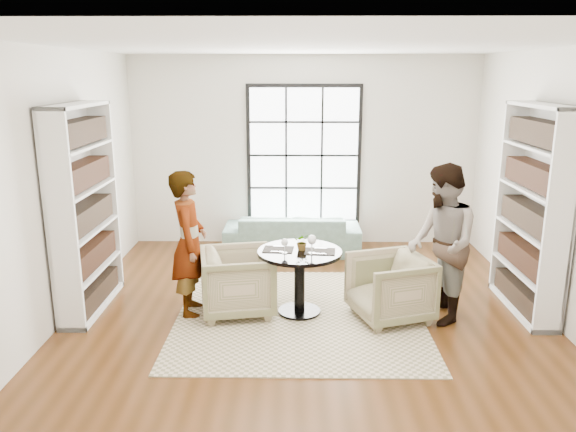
{
  "coord_description": "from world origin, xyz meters",
  "views": [
    {
      "loc": [
        -0.15,
        -5.93,
        2.73
      ],
      "look_at": [
        -0.23,
        0.4,
        1.11
      ],
      "focal_mm": 35.0,
      "sensor_mm": 36.0,
      "label": 1
    }
  ],
  "objects_px": {
    "sofa": "(292,233)",
    "wine_glass_left": "(285,243)",
    "person_left": "(189,243)",
    "flower_centerpiece": "(302,242)",
    "person_right": "(442,244)",
    "armchair_left": "(238,282)",
    "wine_glass_right": "(312,240)",
    "armchair_right": "(390,288)",
    "pedestal_table": "(300,268)"
  },
  "relations": [
    {
      "from": "sofa",
      "to": "wine_glass_left",
      "type": "height_order",
      "value": "wine_glass_left"
    },
    {
      "from": "person_left",
      "to": "flower_centerpiece",
      "type": "relative_size",
      "value": 8.51
    },
    {
      "from": "person_right",
      "to": "flower_centerpiece",
      "type": "bearing_deg",
      "value": -97.26
    },
    {
      "from": "armchair_left",
      "to": "wine_glass_right",
      "type": "xyz_separation_m",
      "value": [
        0.84,
        -0.13,
        0.54
      ]
    },
    {
      "from": "wine_glass_left",
      "to": "armchair_right",
      "type": "bearing_deg",
      "value": -1.41
    },
    {
      "from": "wine_glass_right",
      "to": "armchair_right",
      "type": "bearing_deg",
      "value": -1.26
    },
    {
      "from": "sofa",
      "to": "armchair_left",
      "type": "relative_size",
      "value": 2.5
    },
    {
      "from": "armchair_left",
      "to": "flower_centerpiece",
      "type": "xyz_separation_m",
      "value": [
        0.74,
        0.0,
        0.49
      ]
    },
    {
      "from": "sofa",
      "to": "wine_glass_left",
      "type": "bearing_deg",
      "value": 88.43
    },
    {
      "from": "pedestal_table",
      "to": "person_left",
      "type": "bearing_deg",
      "value": 179.09
    },
    {
      "from": "wine_glass_right",
      "to": "sofa",
      "type": "bearing_deg",
      "value": 95.33
    },
    {
      "from": "pedestal_table",
      "to": "armchair_right",
      "type": "distance_m",
      "value": 1.04
    },
    {
      "from": "person_right",
      "to": "flower_centerpiece",
      "type": "xyz_separation_m",
      "value": [
        -1.54,
        0.15,
        -0.03
      ]
    },
    {
      "from": "armchair_left",
      "to": "flower_centerpiece",
      "type": "bearing_deg",
      "value": -100.56
    },
    {
      "from": "armchair_right",
      "to": "person_right",
      "type": "relative_size",
      "value": 0.46
    },
    {
      "from": "person_right",
      "to": "flower_centerpiece",
      "type": "relative_size",
      "value": 9.02
    },
    {
      "from": "armchair_right",
      "to": "person_right",
      "type": "bearing_deg",
      "value": 71.74
    },
    {
      "from": "armchair_left",
      "to": "flower_centerpiece",
      "type": "relative_size",
      "value": 4.22
    },
    {
      "from": "armchair_left",
      "to": "armchair_right",
      "type": "height_order",
      "value": "armchair_left"
    },
    {
      "from": "armchair_left",
      "to": "person_left",
      "type": "bearing_deg",
      "value": 79.44
    },
    {
      "from": "sofa",
      "to": "armchair_right",
      "type": "bearing_deg",
      "value": 114.82
    },
    {
      "from": "pedestal_table",
      "to": "flower_centerpiece",
      "type": "height_order",
      "value": "flower_centerpiece"
    },
    {
      "from": "person_right",
      "to": "sofa",
      "type": "bearing_deg",
      "value": -147.5
    },
    {
      "from": "person_left",
      "to": "sofa",
      "type": "bearing_deg",
      "value": -32.41
    },
    {
      "from": "pedestal_table",
      "to": "person_right",
      "type": "height_order",
      "value": "person_right"
    },
    {
      "from": "person_left",
      "to": "flower_centerpiece",
      "type": "distance_m",
      "value": 1.29
    },
    {
      "from": "armchair_right",
      "to": "wine_glass_right",
      "type": "distance_m",
      "value": 1.04
    },
    {
      "from": "pedestal_table",
      "to": "person_right",
      "type": "bearing_deg",
      "value": -4.63
    },
    {
      "from": "sofa",
      "to": "armchair_left",
      "type": "xyz_separation_m",
      "value": [
        -0.62,
        -2.29,
        0.07
      ]
    },
    {
      "from": "armchair_left",
      "to": "person_right",
      "type": "distance_m",
      "value": 2.34
    },
    {
      "from": "pedestal_table",
      "to": "sofa",
      "type": "xyz_separation_m",
      "value": [
        -0.09,
        2.31,
        -0.25
      ]
    },
    {
      "from": "armchair_right",
      "to": "flower_centerpiece",
      "type": "bearing_deg",
      "value": -116.71
    },
    {
      "from": "wine_glass_left",
      "to": "flower_centerpiece",
      "type": "distance_m",
      "value": 0.23
    },
    {
      "from": "person_right",
      "to": "flower_centerpiece",
      "type": "height_order",
      "value": "person_right"
    },
    {
      "from": "flower_centerpiece",
      "to": "person_left",
      "type": "bearing_deg",
      "value": -180.0
    },
    {
      "from": "armchair_right",
      "to": "wine_glass_right",
      "type": "xyz_separation_m",
      "value": [
        -0.89,
        0.02,
        0.55
      ]
    },
    {
      "from": "armchair_right",
      "to": "wine_glass_left",
      "type": "distance_m",
      "value": 1.3
    },
    {
      "from": "armchair_left",
      "to": "person_right",
      "type": "xyz_separation_m",
      "value": [
        2.28,
        -0.15,
        0.51
      ]
    },
    {
      "from": "armchair_left",
      "to": "person_left",
      "type": "height_order",
      "value": "person_left"
    },
    {
      "from": "armchair_left",
      "to": "wine_glass_left",
      "type": "xyz_separation_m",
      "value": [
        0.54,
        -0.12,
        0.51
      ]
    },
    {
      "from": "wine_glass_left",
      "to": "flower_centerpiece",
      "type": "relative_size",
      "value": 0.86
    },
    {
      "from": "sofa",
      "to": "person_left",
      "type": "relative_size",
      "value": 1.24
    },
    {
      "from": "wine_glass_right",
      "to": "flower_centerpiece",
      "type": "height_order",
      "value": "wine_glass_right"
    },
    {
      "from": "sofa",
      "to": "wine_glass_right",
      "type": "height_order",
      "value": "wine_glass_right"
    },
    {
      "from": "sofa",
      "to": "flower_centerpiece",
      "type": "xyz_separation_m",
      "value": [
        0.12,
        -2.29,
        0.56
      ]
    },
    {
      "from": "armchair_left",
      "to": "wine_glass_right",
      "type": "bearing_deg",
      "value": -109.14
    },
    {
      "from": "person_right",
      "to": "wine_glass_left",
      "type": "distance_m",
      "value": 1.74
    },
    {
      "from": "armchair_left",
      "to": "wine_glass_right",
      "type": "relative_size",
      "value": 3.86
    },
    {
      "from": "armchair_right",
      "to": "wine_glass_left",
      "type": "bearing_deg",
      "value": -109.66
    },
    {
      "from": "flower_centerpiece",
      "to": "armchair_left",
      "type": "bearing_deg",
      "value": -180.0
    }
  ]
}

